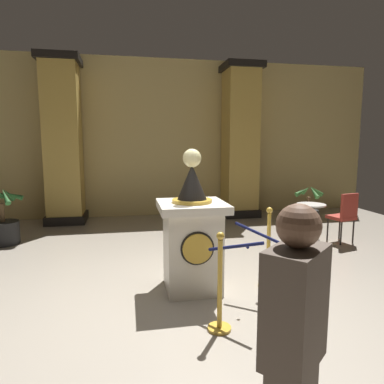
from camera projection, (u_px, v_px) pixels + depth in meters
The scene contains 13 objects.
ground_plane at pixel (188, 295), 4.25m from camera, with size 11.93×11.93×0.00m, color #9E9384.
back_wall at pixel (154, 139), 8.91m from camera, with size 11.93×0.16×4.03m, color tan.
pedestal_clock at pixel (192, 236), 4.34m from camera, with size 0.84×0.84×1.81m.
stanchion_near at pixel (220, 296), 3.41m from camera, with size 0.24×0.24×1.02m.
stanchion_far at pixel (268, 259), 4.44m from camera, with size 0.24×0.24×1.07m.
velvet_rope at pixel (248, 240), 3.87m from camera, with size 0.93×0.93×0.22m.
column_left at pixel (63, 142), 8.00m from camera, with size 0.95×0.95×3.87m.
column_right at pixel (240, 142), 8.80m from camera, with size 0.96×0.96×3.87m.
potted_palm_left at pixel (3, 227), 6.40m from camera, with size 0.77×0.74×1.09m.
potted_palm_right at pixel (308, 216), 7.55m from camera, with size 0.70×0.69×0.99m.
bystander_guest at pixel (293, 352), 1.69m from camera, with size 0.42×0.40×1.59m.
cafe_table at pixel (311, 218), 6.55m from camera, with size 0.55×0.55×0.73m.
cafe_chair_red at pixel (345, 213), 6.43m from camera, with size 0.49×0.49×0.96m.
Camera 1 is at (-0.71, -3.97, 1.86)m, focal length 31.92 mm.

